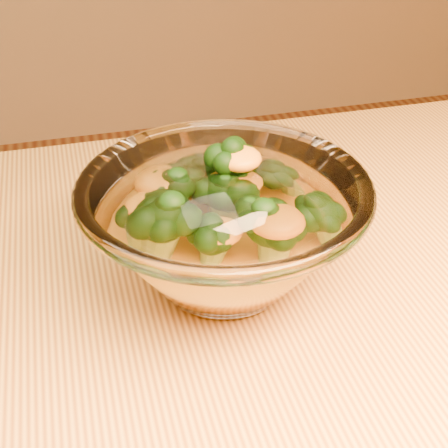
# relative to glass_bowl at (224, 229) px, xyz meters

# --- Properties ---
(glass_bowl) EXTENTS (0.21, 0.21, 0.09)m
(glass_bowl) POSITION_rel_glass_bowl_xyz_m (0.00, 0.00, 0.00)
(glass_bowl) COLOR white
(glass_bowl) RESTS_ON table
(cheese_sauce) EXTENTS (0.12, 0.12, 0.03)m
(cheese_sauce) POSITION_rel_glass_bowl_xyz_m (0.00, 0.00, -0.02)
(cheese_sauce) COLOR orange
(cheese_sauce) RESTS_ON glass_bowl
(broccoli_heap) EXTENTS (0.14, 0.14, 0.08)m
(broccoli_heap) POSITION_rel_glass_bowl_xyz_m (-0.00, 0.01, 0.01)
(broccoli_heap) COLOR black
(broccoli_heap) RESTS_ON cheese_sauce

